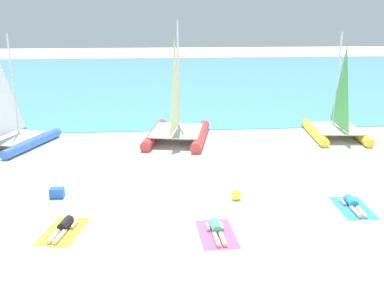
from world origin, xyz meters
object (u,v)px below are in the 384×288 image
towel_left (63,231)px  sunbather_left (64,227)px  sailboat_red (177,124)px  sunbather_right (352,204)px  sunbather_middle (216,229)px  sailboat_blue (11,131)px  sailboat_yellow (337,122)px  towel_middle (217,234)px  towel_right (353,208)px  cooler_box (57,193)px  beach_ball (236,195)px

towel_left → sunbather_left: sunbather_left is taller
sailboat_red → sunbather_right: sailboat_red is taller
sailboat_red → towel_left: 10.39m
sunbather_middle → sunbather_left: bearing=170.3°
sailboat_red → sailboat_blue: bearing=-166.2°
sailboat_blue → sunbather_left: (4.33, -9.15, -0.69)m
sailboat_yellow → towel_middle: (-7.81, -10.09, -0.81)m
sailboat_blue → sunbather_middle: 13.26m
sunbather_left → towel_left: bearing=-90.0°
sailboat_blue → sunbather_right: (13.98, -8.24, -0.69)m
towel_middle → sunbather_left: bearing=172.7°
sunbather_right → towel_left: bearing=-172.3°
sailboat_blue → towel_right: size_ratio=2.88×
sunbather_right → sailboat_yellow: bearing=73.4°
towel_right → sailboat_red: bearing=123.4°
sailboat_blue → towel_left: 10.21m
towel_left → towel_right: bearing=5.4°
towel_left → cooler_box: 2.74m
sunbather_left → sunbather_middle: 4.73m
sailboat_red → cooler_box: (-4.70, -6.93, -0.73)m
sailboat_blue → sunbather_middle: size_ratio=3.50×
sunbather_middle → towel_right: sunbather_middle is taller
sunbather_right → beach_ball: size_ratio=4.05×
sunbather_right → sailboat_red: bearing=125.5°
towel_right → cooler_box: cooler_box is taller
towel_left → towel_middle: same height
sunbather_right → beach_ball: (-3.93, 0.93, 0.06)m
sailboat_yellow → towel_left: (-12.52, -9.55, -0.81)m
sunbather_middle → cooler_box: (-5.44, 3.11, 0.05)m
sailboat_yellow → towel_middle: 12.78m
sunbather_middle → sailboat_red: bearing=91.1°
towel_left → beach_ball: bearing=18.5°
sunbather_middle → sunbather_right: 5.17m
sailboat_yellow → sunbather_middle: 12.73m
sailboat_red → towel_right: 10.39m
towel_right → beach_ball: beach_ball is taller
sailboat_yellow → beach_ball: bearing=-126.4°
sailboat_yellow → beach_ball: size_ratio=14.28×
cooler_box → sunbather_middle: bearing=-29.7°
sailboat_red → beach_ball: sailboat_red is taller
towel_left → sunbather_left: bearing=77.6°
sailboat_red → towel_middle: sailboat_red is taller
beach_ball → sailboat_red: bearing=103.0°
cooler_box → beach_ball: bearing=-6.4°
sailboat_blue → sailboat_red: size_ratio=0.90×
towel_left → towel_right: (9.66, 0.92, 0.00)m
sailboat_blue → sunbather_middle: (9.02, -9.69, -0.69)m
sailboat_yellow → towel_right: bearing=-103.0°
sailboat_yellow → towel_middle: sailboat_yellow is taller
sailboat_yellow → sunbather_right: (-2.86, -8.57, -0.69)m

